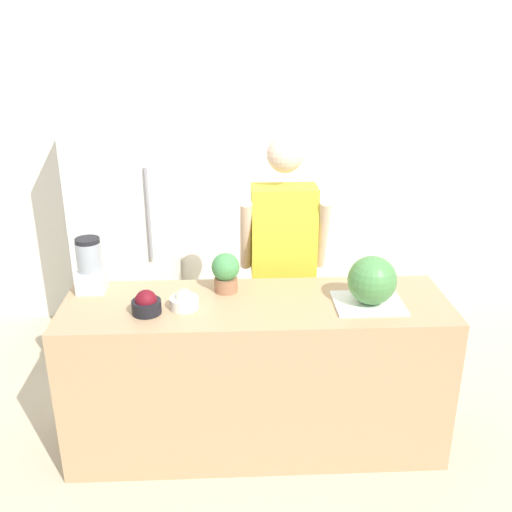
# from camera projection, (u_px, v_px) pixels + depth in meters

# --- Properties ---
(ground_plane) EXTENTS (14.00, 14.00, 0.00)m
(ground_plane) POSITION_uv_depth(u_px,v_px,m) (259.00, 477.00, 3.04)
(ground_plane) COLOR beige
(wall_back) EXTENTS (8.00, 0.06, 2.60)m
(wall_back) POSITION_uv_depth(u_px,v_px,m) (246.00, 159.00, 4.37)
(wall_back) COLOR white
(wall_back) RESTS_ON ground_plane
(counter_island) EXTENTS (2.05, 0.62, 0.88)m
(counter_island) POSITION_uv_depth(u_px,v_px,m) (256.00, 374.00, 3.16)
(counter_island) COLOR tan
(counter_island) RESTS_ON ground_plane
(refrigerator) EXTENTS (0.68, 0.67, 1.81)m
(refrigerator) POSITION_uv_depth(u_px,v_px,m) (128.00, 225.00, 4.13)
(refrigerator) COLOR white
(refrigerator) RESTS_ON ground_plane
(person) EXTENTS (0.53, 0.26, 1.66)m
(person) POSITION_uv_depth(u_px,v_px,m) (283.00, 265.00, 3.55)
(person) COLOR gray
(person) RESTS_ON ground_plane
(cutting_board) EXTENTS (0.36, 0.29, 0.01)m
(cutting_board) POSITION_uv_depth(u_px,v_px,m) (368.00, 303.00, 2.98)
(cutting_board) COLOR white
(cutting_board) RESTS_ON counter_island
(watermelon) EXTENTS (0.25, 0.25, 0.25)m
(watermelon) POSITION_uv_depth(u_px,v_px,m) (372.00, 280.00, 2.92)
(watermelon) COLOR #4C8C47
(watermelon) RESTS_ON cutting_board
(bowl_cherries) EXTENTS (0.15, 0.15, 0.13)m
(bowl_cherries) POSITION_uv_depth(u_px,v_px,m) (146.00, 304.00, 2.87)
(bowl_cherries) COLOR black
(bowl_cherries) RESTS_ON counter_island
(bowl_cream) EXTENTS (0.15, 0.15, 0.10)m
(bowl_cream) POSITION_uv_depth(u_px,v_px,m) (184.00, 301.00, 2.93)
(bowl_cream) COLOR white
(bowl_cream) RESTS_ON counter_island
(blender) EXTENTS (0.15, 0.15, 0.31)m
(blender) POSITION_uv_depth(u_px,v_px,m) (90.00, 266.00, 3.08)
(blender) COLOR silver
(blender) RESTS_ON counter_island
(potted_plant) EXTENTS (0.15, 0.15, 0.22)m
(potted_plant) POSITION_uv_depth(u_px,v_px,m) (226.00, 272.00, 3.09)
(potted_plant) COLOR #996647
(potted_plant) RESTS_ON counter_island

